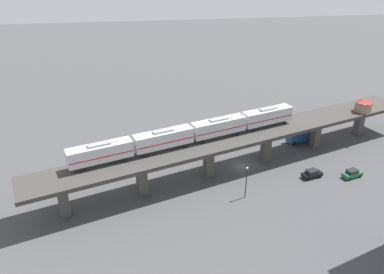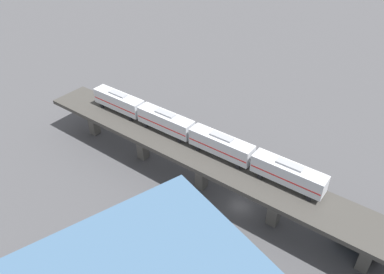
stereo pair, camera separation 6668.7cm
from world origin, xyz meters
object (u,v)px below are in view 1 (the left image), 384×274
at_px(signal_hut, 363,105).
at_px(street_car_green, 352,173).
at_px(subway_train, 192,132).
at_px(delivery_truck, 300,135).
at_px(street_lamp, 246,180).
at_px(street_car_black, 312,174).

distance_m(signal_hut, street_car_green, 21.06).
height_order(subway_train, delivery_truck, subway_train).
bearing_deg(subway_train, street_lamp, 44.23).
height_order(signal_hut, delivery_truck, signal_hut).
distance_m(street_car_green, street_car_black, 8.65).
distance_m(street_car_green, street_lamp, 25.14).
distance_m(subway_train, street_lamp, 14.52).
xyz_separation_m(street_car_black, delivery_truck, (-16.32, 4.23, 0.82)).
distance_m(subway_train, delivery_truck, 32.90).
bearing_deg(delivery_truck, street_car_black, -14.53).
bearing_deg(subway_train, street_car_green, 80.18).
xyz_separation_m(subway_train, street_car_green, (5.85, 33.81, -9.52)).
bearing_deg(street_lamp, subway_train, -135.77).
bearing_deg(street_lamp, delivery_truck, 136.01).
bearing_deg(signal_hut, street_car_black, -52.10).
xyz_separation_m(street_car_black, street_lamp, (4.78, -16.14, 3.17)).
distance_m(street_car_black, street_lamp, 17.13).
relative_size(street_car_green, street_car_black, 1.01).
bearing_deg(street_lamp, street_car_black, 106.49).
bearing_deg(delivery_truck, subway_train, -68.28).
relative_size(subway_train, delivery_truck, 6.40).
relative_size(delivery_truck, street_lamp, 1.09).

